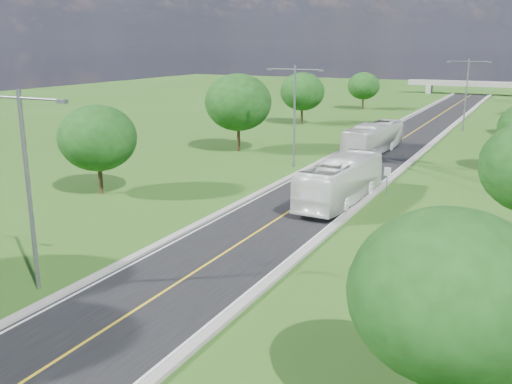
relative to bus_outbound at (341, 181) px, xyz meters
The scene contains 16 objects.
ground 25.95m from the bus_outbound, 95.59° to the left, with size 260.00×260.00×0.00m, color #2A4F16.
road 31.91m from the bus_outbound, 94.54° to the left, with size 8.00×150.00×0.06m, color black.
curb_left 32.52m from the bus_outbound, 102.04° to the left, with size 0.50×150.00×0.22m, color gray.
curb_right 31.85m from the bus_outbound, 86.89° to the left, with size 0.50×150.00×0.22m, color gray.
speed_limit_sign 4.61m from the bus_outbound, 54.47° to the left, with size 0.55×0.09×2.40m.
overpass 105.80m from the bus_outbound, 91.37° to the left, with size 30.00×3.00×3.20m.
streetlight_near_left 24.17m from the bus_outbound, 110.97° to the right, with size 5.90×0.25×10.00m.
streetlight_mid_left 14.35m from the bus_outbound, 128.37° to the left, with size 5.90×0.25×10.00m.
streetlight_far_right 44.10m from the bus_outbound, 85.46° to the left, with size 5.90×0.25×10.00m.
tree_lb 19.75m from the bus_outbound, 161.39° to the right, with size 6.30×6.30×7.33m.
tree_lc 23.87m from the bus_outbound, 138.02° to the left, with size 7.56×7.56×8.79m.
tree_ld 44.41m from the bus_outbound, 116.15° to the left, with size 6.72×6.72×7.82m.
tree_le 66.05m from the bus_outbound, 104.95° to the left, with size 5.88×5.88×6.84m.
tree_ra 26.97m from the bus_outbound, 64.66° to the right, with size 6.30×6.30×7.33m.
bus_outbound is the anchor object (origin of this frame).
bus_inbound 21.64m from the bus_outbound, 98.83° to the left, with size 2.81×12.03×3.35m, color silver.
Camera 1 is at (15.90, -6.94, 12.07)m, focal length 40.00 mm.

